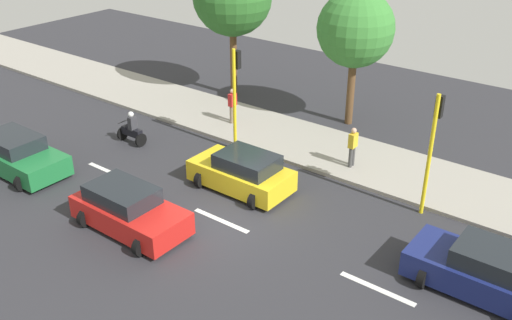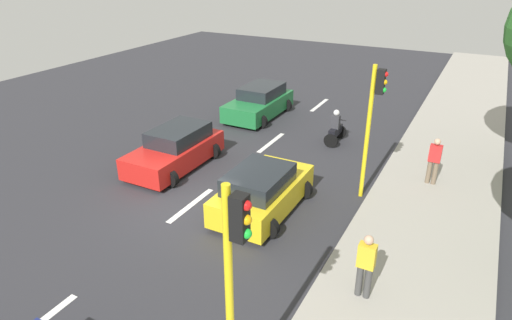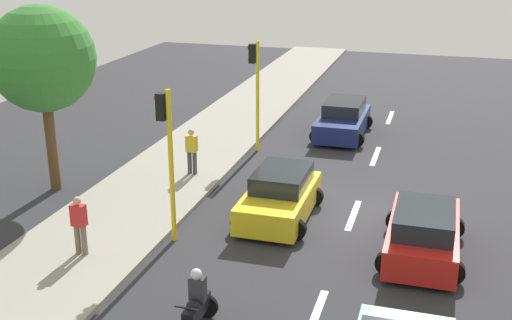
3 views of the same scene
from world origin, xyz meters
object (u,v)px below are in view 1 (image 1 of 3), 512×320
Objects in this scene: street_tree_north at (356,29)px; pedestrian_by_tree at (233,105)px; traffic_light_midblock at (236,85)px; motorcycle at (132,130)px; car_yellow_cab at (242,172)px; car_red at (129,210)px; traffic_light_corner at (433,137)px; car_dark_blue at (487,272)px; car_green at (18,155)px; pedestrian_near_signal at (353,146)px.

pedestrian_by_tree is at bearing 129.97° from street_tree_north.
pedestrian_by_tree is at bearing 43.12° from traffic_light_midblock.
motorcycle is at bearing 151.80° from pedestrian_by_tree.
motorcycle is 0.34× the size of traffic_light_midblock.
pedestrian_by_tree is (4.52, 4.19, 0.35)m from car_yellow_cab.
car_red is at bearing 173.37° from street_tree_north.
traffic_light_midblock is (7.06, 1.05, 2.22)m from car_red.
traffic_light_corner is at bearing -132.04° from street_tree_north.
car_red is 0.93× the size of traffic_light_midblock.
car_dark_blue and car_red have the same top height.
car_green is 9.24m from traffic_light_midblock.
traffic_light_corner is at bearing -46.82° from car_red.
street_tree_north reaches higher than car_green.
car_green is 2.54× the size of pedestrian_by_tree.
car_dark_blue is at bearing -110.23° from pedestrian_by_tree.
car_yellow_cab is 0.62× the size of street_tree_north.
pedestrian_near_signal is at bearing -67.59° from motorcycle.
motorcycle is (4.66, 5.11, -0.07)m from car_red.
car_dark_blue is 1.03× the size of car_red.
car_red is 0.66× the size of street_tree_north.
car_yellow_cab is 4.70m from pedestrian_near_signal.
pedestrian_by_tree is at bearing 42.86° from car_yellow_cab.
pedestrian_near_signal is (3.71, -9.01, 0.42)m from motorcycle.
traffic_light_corner is at bearing 45.58° from car_dark_blue.
car_red is 6.73m from car_green.
car_red and car_green have the same top height.
car_dark_blue is at bearing -69.58° from car_red.
pedestrian_by_tree is 10.68m from traffic_light_corner.
car_dark_blue is 2.53× the size of pedestrian_by_tree.
car_dark_blue is 15.80m from motorcycle.
motorcycle is at bearing 87.49° from car_dark_blue.
motorcycle is 9.75m from pedestrian_near_signal.
pedestrian_by_tree is 3.19m from traffic_light_midblock.
motorcycle is at bearing 100.73° from traffic_light_corner.
street_tree_north is at bearing -39.88° from motorcycle.
car_red is 6.92m from motorcycle.
car_red is at bearing -132.36° from motorcycle.
car_green is at bearing 127.89° from pedestrian_near_signal.
car_yellow_cab is at bearing 87.20° from car_dark_blue.
car_yellow_cab is 0.87× the size of traffic_light_midblock.
car_red is 9.38m from pedestrian_by_tree.
motorcycle reaches higher than car_red.
street_tree_north is at bearing -33.39° from car_green.
pedestrian_by_tree is at bearing -28.20° from motorcycle.
car_yellow_cab is 7.05m from traffic_light_corner.
car_dark_blue is 9.31m from car_yellow_cab.
pedestrian_near_signal is (4.41, 6.78, 0.35)m from car_dark_blue.
traffic_light_corner and traffic_light_midblock have the same top height.
car_yellow_cab is at bearing 113.18° from traffic_light_corner.
motorcycle is at bearing 120.52° from traffic_light_midblock.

